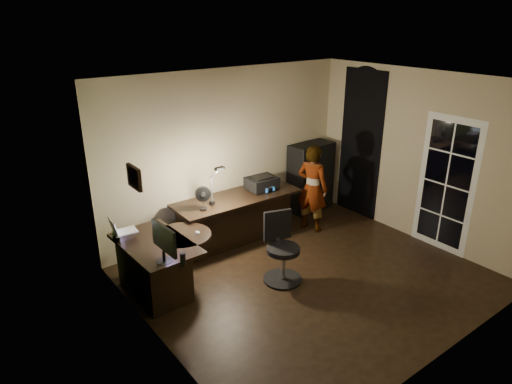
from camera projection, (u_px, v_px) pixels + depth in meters
floor at (309, 278)px, 6.41m from camera, size 4.50×4.00×0.01m
ceiling at (319, 82)px, 5.42m from camera, size 4.50×4.00×0.01m
wall_back at (228, 153)px, 7.40m from camera, size 4.50×0.01×2.70m
wall_front at (458, 247)px, 4.43m from camera, size 4.50×0.01×2.70m
wall_left at (154, 236)px, 4.65m from camera, size 0.01×4.00×2.70m
wall_right at (418, 157)px, 7.18m from camera, size 0.01×4.00×2.70m
green_wall_overlay at (155, 236)px, 4.66m from camera, size 0.00×4.00×2.70m
arched_doorway at (361, 145)px, 8.04m from camera, size 0.01×0.90×2.60m
french_door at (446, 185)px, 6.87m from camera, size 0.02×0.92×2.10m
framed_picture at (134, 177)px, 4.82m from camera, size 0.04×0.30×0.25m
desk_left at (157, 267)px, 5.97m from camera, size 0.82×1.29×0.73m
desk_right at (238, 219)px, 7.30m from camera, size 2.08×0.76×0.78m
cabinet at (310, 177)px, 8.43m from camera, size 0.88×0.48×1.27m
laptop_stand at (123, 235)px, 5.95m from camera, size 0.26×0.23×0.09m
laptop at (124, 224)px, 5.92m from camera, size 0.34×0.32×0.22m
monitor at (163, 249)px, 5.36m from camera, size 0.12×0.52×0.34m
mouse at (197, 232)px, 6.10m from camera, size 0.07×0.10×0.03m
phone at (161, 232)px, 6.15m from camera, size 0.10×0.14×0.01m
pen at (198, 233)px, 6.11m from camera, size 0.11×0.12×0.01m
speaker at (183, 259)px, 5.30m from camera, size 0.08×0.08×0.17m
notepad at (178, 243)px, 5.85m from camera, size 0.17×0.22×0.01m
desk_fan at (203, 198)px, 6.62m from camera, size 0.25×0.19×0.35m
headphones at (270, 189)px, 7.31m from camera, size 0.19×0.11×0.08m
printer at (262, 182)px, 7.42m from camera, size 0.49×0.39×0.21m
desk_lamp at (211, 183)px, 6.71m from camera, size 0.22×0.34×0.70m
office_chair at (283, 249)px, 6.18m from camera, size 0.67×0.67×0.97m
person at (312, 188)px, 7.59m from camera, size 0.51×0.62×1.49m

